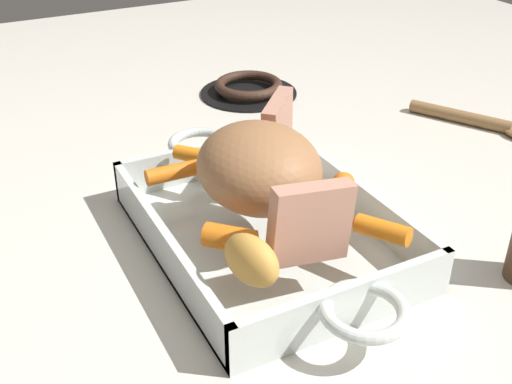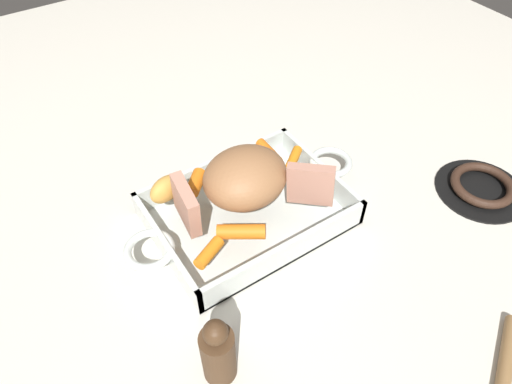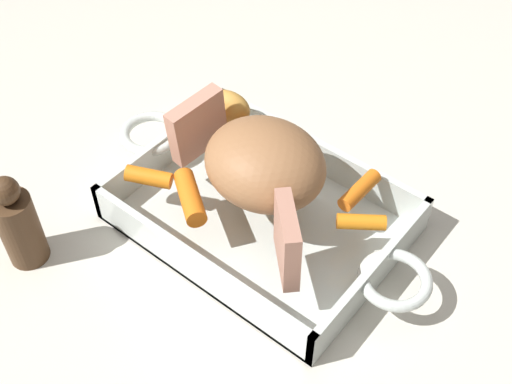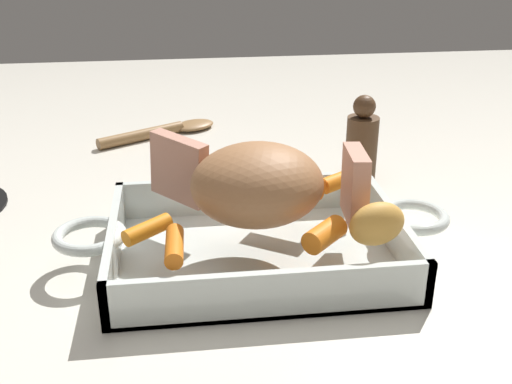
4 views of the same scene
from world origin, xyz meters
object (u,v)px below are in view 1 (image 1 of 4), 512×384
at_px(roast_slice_thin, 310,223).
at_px(serving_spoon, 492,124).
at_px(baby_carrot_southeast, 173,172).
at_px(potato_near_roast, 251,260).
at_px(pork_roast, 257,166).
at_px(baby_carrot_long, 196,155).
at_px(baby_carrot_center_right, 343,201).
at_px(baby_carrot_southwest, 383,230).
at_px(roast_slice_thick, 277,129).
at_px(roasting_dish, 264,229).
at_px(stove_burner_rear, 249,88).
at_px(baby_carrot_northeast, 230,238).

bearing_deg(roast_slice_thin, serving_spoon, 114.71).
relative_size(baby_carrot_southeast, potato_near_roast, 1.02).
xyz_separation_m(pork_roast, baby_carrot_southeast, (-0.08, -0.06, -0.03)).
xyz_separation_m(baby_carrot_long, baby_carrot_center_right, (0.16, 0.09, 0.00)).
bearing_deg(roast_slice_thin, baby_carrot_southwest, 85.34).
height_order(baby_carrot_long, serving_spoon, baby_carrot_long).
distance_m(baby_carrot_long, baby_carrot_southwest, 0.24).
distance_m(roast_slice_thick, baby_carrot_southeast, 0.13).
xyz_separation_m(pork_roast, roast_slice_thin, (0.10, -0.00, -0.01)).
relative_size(baby_carrot_long, baby_carrot_southwest, 0.99).
bearing_deg(potato_near_roast, roasting_dish, 146.98).
relative_size(baby_carrot_southwest, potato_near_roast, 0.89).
xyz_separation_m(baby_carrot_southeast, baby_carrot_southwest, (0.19, 0.13, 0.00)).
relative_size(pork_roast, baby_carrot_southeast, 2.30).
height_order(baby_carrot_southwest, stove_burner_rear, baby_carrot_southwest).
relative_size(roast_slice_thin, baby_carrot_center_right, 1.02).
bearing_deg(baby_carrot_long, stove_burner_rear, 142.98).
height_order(roast_slice_thick, roast_slice_thin, same).
xyz_separation_m(roast_slice_thin, baby_carrot_center_right, (-0.05, 0.07, -0.02)).
distance_m(roast_slice_thick, baby_carrot_northeast, 0.19).
bearing_deg(serving_spoon, stove_burner_rear, -167.81).
height_order(baby_carrot_northeast, serving_spoon, baby_carrot_northeast).
xyz_separation_m(roast_slice_thick, stove_burner_rear, (-0.30, 0.11, -0.08)).
bearing_deg(serving_spoon, baby_carrot_northeast, -101.69).
bearing_deg(pork_roast, potato_near_roast, -29.66).
bearing_deg(baby_carrot_long, pork_roast, 11.46).
bearing_deg(roast_slice_thick, baby_carrot_center_right, 1.15).
xyz_separation_m(pork_roast, roast_slice_thick, (-0.07, 0.06, -0.01)).
distance_m(baby_carrot_southeast, baby_carrot_center_right, 0.18).
bearing_deg(stove_burner_rear, pork_roast, -25.53).
bearing_deg(potato_near_roast, baby_carrot_long, 169.32).
relative_size(roast_slice_thick, baby_carrot_long, 1.42).
relative_size(roasting_dish, roast_slice_thin, 5.82).
bearing_deg(baby_carrot_southwest, baby_carrot_long, -156.73).
distance_m(baby_carrot_long, stove_burner_rear, 0.34).
height_order(pork_roast, serving_spoon, pork_roast).
distance_m(roast_slice_thick, baby_carrot_center_right, 0.13).
bearing_deg(pork_roast, baby_carrot_northeast, -44.14).
distance_m(baby_carrot_center_right, baby_carrot_northeast, 0.13).
height_order(stove_burner_rear, serving_spoon, stove_burner_rear).
relative_size(roasting_dish, baby_carrot_southwest, 8.18).
height_order(roast_slice_thin, baby_carrot_center_right, roast_slice_thin).
xyz_separation_m(baby_carrot_southeast, stove_burner_rear, (-0.29, 0.24, -0.05)).
bearing_deg(roasting_dish, baby_carrot_southeast, -142.64).
xyz_separation_m(pork_roast, baby_carrot_center_right, (0.05, 0.07, -0.03)).
height_order(pork_roast, baby_carrot_long, pork_roast).
bearing_deg(baby_carrot_northeast, baby_carrot_long, 167.49).
relative_size(potato_near_roast, serving_spoon, 0.29).
bearing_deg(roasting_dish, baby_carrot_southwest, 31.51).
height_order(roast_slice_thin, baby_carrot_southwest, roast_slice_thin).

